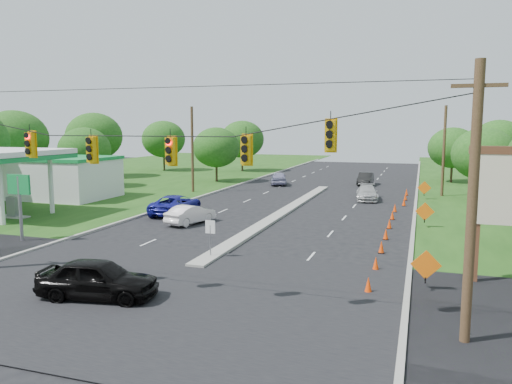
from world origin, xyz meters
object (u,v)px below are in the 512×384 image
(white_sedan, at_px, (191,214))
(blue_pickup, at_px, (176,204))
(black_sedan, at_px, (98,279))
(gas_station, at_px, (40,173))

(white_sedan, height_order, blue_pickup, blue_pickup)
(black_sedan, distance_m, white_sedan, 15.83)
(black_sedan, xyz_separation_m, blue_pickup, (-6.18, 18.66, -0.05))
(blue_pickup, bearing_deg, gas_station, -13.20)
(gas_station, height_order, blue_pickup, gas_station)
(white_sedan, relative_size, blue_pickup, 0.74)
(gas_station, distance_m, blue_pickup, 15.98)
(gas_station, distance_m, white_sedan, 19.50)
(gas_station, relative_size, black_sedan, 4.05)
(gas_station, relative_size, white_sedan, 4.75)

